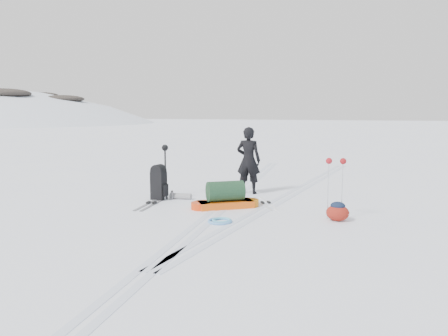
{
  "coord_description": "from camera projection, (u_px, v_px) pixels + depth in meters",
  "views": [
    {
      "loc": [
        3.42,
        -10.46,
        2.4
      ],
      "look_at": [
        -0.0,
        -0.1,
        0.95
      ],
      "focal_mm": 35.0,
      "sensor_mm": 36.0,
      "label": 1
    }
  ],
  "objects": [
    {
      "name": "expedition_rucksack",
      "position": [
        161.0,
        183.0,
        11.74
      ],
      "size": [
        1.04,
        0.51,
        0.96
      ],
      "rotation": [
        0.0,
        0.0,
        -0.17
      ],
      "color": "black",
      "rests_on": "ground"
    },
    {
      "name": "pulk_sled",
      "position": [
        225.0,
        197.0,
        10.79
      ],
      "size": [
        1.71,
        1.38,
        0.66
      ],
      "rotation": [
        0.0,
        0.0,
        0.59
      ],
      "color": "#E5550D",
      "rests_on": "ground"
    },
    {
      "name": "ground",
      "position": [
        225.0,
        204.0,
        11.22
      ],
      "size": [
        200.0,
        200.0,
        0.0
      ],
      "primitive_type": "plane",
      "color": "white",
      "rests_on": "ground"
    },
    {
      "name": "ski_tracks",
      "position": [
        257.0,
        199.0,
        11.85
      ],
      "size": [
        3.38,
        17.97,
        0.01
      ],
      "color": "silver",
      "rests_on": "ground"
    },
    {
      "name": "ski_poles_black",
      "position": [
        165.0,
        154.0,
        12.13
      ],
      "size": [
        0.18,
        0.22,
        1.45
      ],
      "rotation": [
        0.0,
        0.0,
        -0.43
      ],
      "color": "black",
      "rests_on": "ground"
    },
    {
      "name": "touring_skis_grey",
      "position": [
        151.0,
        203.0,
        11.23
      ],
      "size": [
        0.39,
        1.71,
        0.06
      ],
      "rotation": [
        0.0,
        0.0,
        1.65
      ],
      "color": "gray",
      "rests_on": "ground"
    },
    {
      "name": "small_daypack",
      "position": [
        338.0,
        212.0,
        9.49
      ],
      "size": [
        0.62,
        0.6,
        0.43
      ],
      "rotation": [
        0.0,
        0.0,
        -0.69
      ],
      "color": "maroon",
      "rests_on": "ground"
    },
    {
      "name": "thermos_pair",
      "position": [
        168.0,
        195.0,
        11.73
      ],
      "size": [
        0.22,
        0.2,
        0.26
      ],
      "rotation": [
        0.0,
        0.0,
        -0.06
      ],
      "color": "#575A5F",
      "rests_on": "ground"
    },
    {
      "name": "skier",
      "position": [
        248.0,
        160.0,
        12.57
      ],
      "size": [
        0.71,
        0.47,
        1.93
      ],
      "primitive_type": "imported",
      "rotation": [
        0.0,
        0.0,
        3.13
      ],
      "color": "black",
      "rests_on": "ground"
    },
    {
      "name": "ski_poles_silver",
      "position": [
        336.0,
        168.0,
        9.52
      ],
      "size": [
        0.43,
        0.17,
        1.37
      ],
      "rotation": [
        0.0,
        0.0,
        0.29
      ],
      "color": "silver",
      "rests_on": "ground"
    },
    {
      "name": "rope_coil",
      "position": [
        221.0,
        221.0,
        9.4
      ],
      "size": [
        0.53,
        0.53,
        0.06
      ],
      "rotation": [
        0.0,
        0.0,
        0.0
      ],
      "color": "#5C9FE1",
      "rests_on": "ground"
    },
    {
      "name": "touring_skis_white",
      "position": [
        266.0,
        203.0,
        11.26
      ],
      "size": [
        1.01,
        1.57,
        0.06
      ],
      "rotation": [
        0.0,
        0.0,
        -1.07
      ],
      "color": "silver",
      "rests_on": "ground"
    },
    {
      "name": "stuff_sack",
      "position": [
        228.0,
        194.0,
        12.0
      ],
      "size": [
        0.41,
        0.35,
        0.21
      ],
      "rotation": [
        0.0,
        0.0,
        0.3
      ],
      "color": "black",
      "rests_on": "ground"
    }
  ]
}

